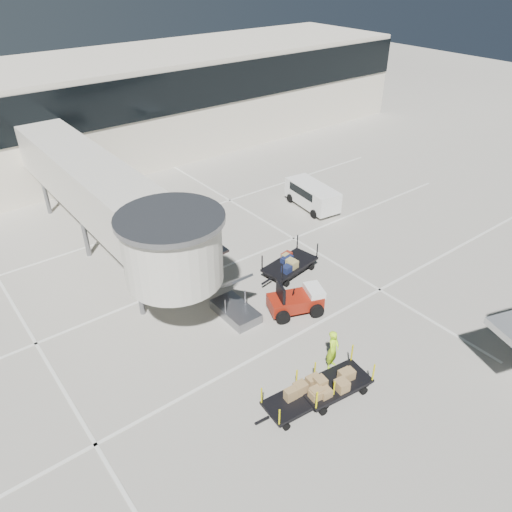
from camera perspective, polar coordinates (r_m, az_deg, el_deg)
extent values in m
plane|color=#B7B2A4|center=(23.08, 8.01, -11.54)|extent=(140.00, 140.00, 0.00)
cube|color=silver|center=(24.10, 4.64, -9.00)|extent=(40.00, 0.15, 0.02)
cube|color=silver|center=(28.53, -4.75, -1.67)|extent=(40.00, 0.15, 0.02)
cube|color=silver|center=(33.83, -11.35, 3.57)|extent=(40.00, 0.15, 0.02)
cube|color=silver|center=(32.29, 3.15, 2.73)|extent=(0.15, 30.00, 0.02)
cube|color=silver|center=(26.51, -24.48, -7.95)|extent=(0.15, 30.00, 0.02)
cube|color=beige|center=(44.61, -20.66, 14.76)|extent=(64.00, 12.00, 8.00)
cube|color=black|center=(38.55, -18.09, 15.83)|extent=(64.00, 0.12, 3.20)
cube|color=beige|center=(29.82, -18.14, 7.75)|extent=(3.00, 18.00, 2.80)
cylinder|color=beige|center=(22.36, -9.49, 0.62)|extent=(4.40, 4.40, 3.00)
cylinder|color=slate|center=(21.58, -9.86, 4.25)|extent=(4.80, 4.80, 0.25)
cylinder|color=slate|center=(25.10, -13.16, -3.79)|extent=(0.28, 0.28, 2.90)
cylinder|color=slate|center=(25.78, -9.21, -2.24)|extent=(0.28, 0.28, 2.90)
cylinder|color=slate|center=(30.77, -18.96, 2.38)|extent=(0.28, 0.28, 2.90)
cylinder|color=slate|center=(31.33, -15.60, 3.53)|extent=(0.28, 0.28, 2.90)
cylinder|color=slate|center=(36.90, -22.92, 6.56)|extent=(0.28, 0.28, 2.90)
cylinder|color=slate|center=(37.37, -20.04, 7.49)|extent=(0.28, 0.28, 2.90)
cube|color=slate|center=(25.06, -2.34, -6.33)|extent=(1.40, 2.60, 0.50)
cube|color=slate|center=(24.65, -3.23, -3.18)|extent=(1.20, 2.60, 2.06)
cube|color=slate|center=(24.95, -5.16, 0.64)|extent=(1.40, 1.20, 0.12)
cube|color=maroon|center=(25.16, 4.49, -5.19)|extent=(2.95, 2.16, 0.67)
cube|color=white|center=(25.22, 6.67, -3.98)|extent=(1.17, 1.42, 0.39)
cube|color=black|center=(24.54, 2.85, -4.27)|extent=(0.53, 1.08, 1.00)
cylinder|color=black|center=(24.53, 3.09, -7.01)|extent=(0.76, 0.52, 0.71)
cylinder|color=black|center=(25.61, 2.03, -5.06)|extent=(0.76, 0.52, 0.71)
cylinder|color=black|center=(25.08, 6.96, -6.24)|extent=(0.76, 0.52, 0.71)
cylinder|color=black|center=(26.13, 5.75, -4.37)|extent=(0.76, 0.52, 0.71)
cube|color=black|center=(28.00, 3.89, -0.94)|extent=(3.41, 2.10, 0.13)
cube|color=black|center=(28.10, 3.88, -1.26)|extent=(3.06, 1.81, 0.27)
cube|color=black|center=(26.83, 1.20, -2.91)|extent=(0.75, 0.21, 0.09)
cylinder|color=black|center=(27.13, 3.53, -3.16)|extent=(0.38, 0.21, 0.36)
cylinder|color=black|center=(27.89, 1.26, -2.01)|extent=(0.38, 0.21, 0.36)
cylinder|color=black|center=(28.61, 6.39, -1.25)|extent=(0.38, 0.21, 0.36)
cylinder|color=black|center=(29.33, 4.16, -0.21)|extent=(0.38, 0.21, 0.36)
cylinder|color=black|center=(26.36, 3.02, -1.98)|extent=(0.07, 0.07, 0.96)
cylinder|color=black|center=(27.14, 0.70, -0.83)|extent=(0.07, 0.07, 0.96)
cylinder|color=black|center=(28.43, 7.01, 0.58)|extent=(0.07, 0.07, 0.96)
cylinder|color=black|center=(29.16, 4.75, 1.58)|extent=(0.07, 0.07, 0.96)
cube|color=#151D41|center=(27.42, 1.97, -1.02)|extent=(0.59, 0.39, 0.39)
cube|color=#46474B|center=(27.59, 3.24, -0.86)|extent=(0.59, 0.43, 0.36)
cube|color=#151D41|center=(27.50, 2.26, -0.96)|extent=(0.60, 0.49, 0.35)
cube|color=#A09457|center=(27.66, 3.92, -0.78)|extent=(0.52, 0.42, 0.36)
cube|color=maroon|center=(27.26, 4.09, -1.21)|extent=(0.47, 0.44, 0.47)
cube|color=#46474B|center=(27.57, 4.11, -0.78)|extent=(0.62, 0.38, 0.47)
cube|color=#A09457|center=(28.47, 5.40, 0.26)|extent=(0.60, 0.49, 0.43)
cube|color=black|center=(21.30, 8.94, -14.19)|extent=(3.15, 1.85, 0.12)
cube|color=black|center=(21.43, 8.90, -14.52)|extent=(2.83, 1.59, 0.25)
cube|color=black|center=(20.60, 4.72, -16.49)|extent=(0.70, 0.16, 0.08)
cylinder|color=black|center=(20.76, 7.69, -17.18)|extent=(0.35, 0.18, 0.34)
cylinder|color=black|center=(21.45, 5.44, -14.91)|extent=(0.35, 0.18, 0.34)
cylinder|color=black|center=(21.77, 12.22, -14.81)|extent=(0.35, 0.18, 0.34)
cylinder|color=black|center=(22.43, 9.92, -12.75)|extent=(0.35, 0.18, 0.34)
cylinder|color=#D9CE0B|center=(19.97, 6.94, -16.09)|extent=(0.07, 0.07, 0.90)
cylinder|color=#D9CE0B|center=(20.69, 4.66, -13.76)|extent=(0.07, 0.07, 0.90)
cylinder|color=#D9CE0B|center=(21.39, 13.28, -12.86)|extent=(0.07, 0.07, 0.90)
cylinder|color=#D9CE0B|center=(22.06, 10.91, -10.83)|extent=(0.07, 0.07, 0.90)
cube|color=#9F7E4D|center=(20.93, 7.14, -14.06)|extent=(0.50, 0.54, 0.38)
cube|color=#9F7E4D|center=(21.30, 10.87, -13.43)|extent=(0.57, 0.58, 0.40)
cube|color=#9F7E4D|center=(20.63, 8.80, -14.89)|extent=(0.50, 0.53, 0.48)
cube|color=#9F7E4D|center=(21.36, 11.30, -13.12)|extent=(0.67, 0.56, 0.51)
cube|color=#9F7E4D|center=(21.13, 9.19, -13.50)|extent=(0.62, 0.52, 0.49)
cube|color=#9F7E4D|center=(21.66, 10.14, -12.28)|extent=(0.64, 0.47, 0.46)
cube|color=black|center=(20.61, 4.78, -16.04)|extent=(2.85, 1.62, 0.11)
cube|color=black|center=(20.73, 4.76, -16.34)|extent=(2.56, 1.39, 0.23)
cube|color=black|center=(20.06, 0.68, -18.26)|extent=(0.64, 0.13, 0.07)
cylinder|color=black|center=(20.17, 3.51, -18.90)|extent=(0.32, 0.16, 0.31)
cylinder|color=black|center=(20.81, 1.48, -16.70)|extent=(0.32, 0.16, 0.31)
cylinder|color=black|center=(20.98, 7.96, -16.59)|extent=(0.32, 0.16, 0.31)
cylinder|color=black|center=(21.60, 5.85, -14.59)|extent=(0.32, 0.16, 0.31)
cylinder|color=#D9CE0B|center=(19.45, 2.69, -17.94)|extent=(0.06, 0.06, 0.82)
cylinder|color=#D9CE0B|center=(20.12, 0.63, -15.69)|extent=(0.06, 0.06, 0.82)
cylinder|color=#D9CE0B|center=(20.59, 8.91, -14.77)|extent=(0.06, 0.06, 0.82)
cylinder|color=#D9CE0B|center=(21.22, 6.74, -12.79)|extent=(0.06, 0.06, 0.82)
cube|color=#9F7E4D|center=(20.10, 2.71, -16.51)|extent=(0.42, 0.53, 0.38)
cube|color=#9F7E4D|center=(19.90, 4.03, -16.99)|extent=(0.47, 0.46, 0.48)
cube|color=#9F7E4D|center=(19.93, 3.95, -17.16)|extent=(0.54, 0.53, 0.36)
cube|color=#9F7E4D|center=(19.94, 4.00, -16.90)|extent=(0.40, 0.46, 0.46)
imported|color=#B2F519|center=(22.11, 8.79, -10.53)|extent=(0.83, 0.70, 1.96)
cube|color=white|center=(35.30, 6.46, 6.97)|extent=(2.27, 4.51, 1.40)
cube|color=white|center=(36.82, 4.64, 7.70)|extent=(1.71, 0.70, 0.81)
cube|color=black|center=(35.28, 6.32, 7.60)|extent=(2.09, 2.90, 0.56)
cylinder|color=black|center=(34.08, 6.66, 4.79)|extent=(0.29, 0.63, 0.61)
cylinder|color=black|center=(35.05, 8.92, 5.42)|extent=(0.29, 0.63, 0.61)
cylinder|color=black|center=(36.16, 3.94, 6.61)|extent=(0.29, 0.63, 0.61)
cylinder|color=black|center=(37.08, 6.15, 7.17)|extent=(0.29, 0.63, 0.61)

